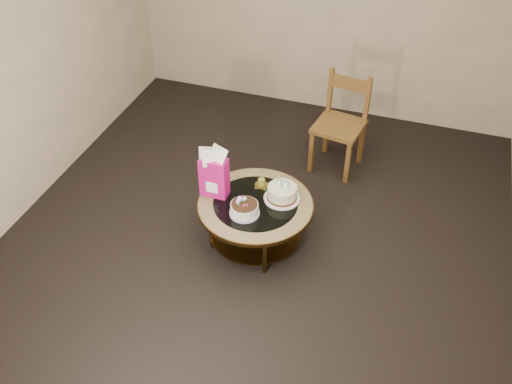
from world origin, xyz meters
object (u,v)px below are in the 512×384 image
(decorated_cake, at_px, (244,209))
(dining_chair, at_px, (341,123))
(cream_cake, at_px, (282,193))
(coffee_table, at_px, (255,209))
(gift_bag, at_px, (214,172))

(decorated_cake, height_order, dining_chair, dining_chair)
(cream_cake, xyz_separation_m, dining_chair, (0.25, 1.27, -0.01))
(decorated_cake, height_order, cream_cake, cream_cake)
(dining_chair, bearing_deg, coffee_table, -98.52)
(gift_bag, distance_m, dining_chair, 1.63)
(cream_cake, bearing_deg, decorated_cake, -123.13)
(decorated_cake, relative_size, cream_cake, 0.81)
(coffee_table, distance_m, dining_chair, 1.47)
(coffee_table, height_order, cream_cake, cream_cake)
(cream_cake, bearing_deg, dining_chair, 86.47)
(dining_chair, bearing_deg, cream_cake, -91.60)
(cream_cake, bearing_deg, coffee_table, -141.28)
(coffee_table, relative_size, gift_bag, 2.12)
(coffee_table, relative_size, cream_cake, 3.18)
(cream_cake, bearing_deg, gift_bag, -160.79)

